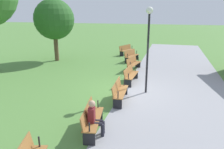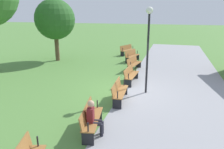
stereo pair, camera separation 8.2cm
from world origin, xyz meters
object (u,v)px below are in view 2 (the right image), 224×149
bench_2 (134,63)px  bench_5 (91,118)px  lamp_post (148,35)px  bench_3 (131,74)px  person_seated (94,117)px  bench_0 (127,50)px  bench_1 (132,55)px  bench_4 (119,91)px  tree_0 (55,20)px

bench_2 → bench_5: size_ratio=1.00×
bench_2 → bench_5: same height
bench_5 → lamp_post: (-4.08, 1.35, 2.38)m
bench_2 → bench_3: same height
person_seated → bench_0: bearing=177.3°
bench_1 → bench_4: (8.11, 0.94, 0.00)m
bench_5 → lamp_post: lamp_post is taller
bench_3 → bench_4: (2.73, 0.00, 0.00)m
bench_2 → lamp_post: size_ratio=0.45×
bench_1 → bench_5: size_ratio=1.00×
bench_0 → person_seated: size_ratio=1.52×
bench_1 → lamp_post: bearing=33.0°
bench_0 → bench_1: same height
person_seated → tree_0: (-9.68, -6.76, 2.65)m
bench_3 → person_seated: bearing=1.9°
bench_1 → bench_3: same height
bench_3 → bench_4: same height
bench_1 → bench_3: bearing=26.6°
bench_3 → person_seated: (5.64, -0.14, 0.16)m
person_seated → tree_0: tree_0 is taller
bench_5 → tree_0: 11.88m
bench_2 → person_seated: 8.36m
bench_0 → bench_3: 8.16m
bench_3 → lamp_post: (1.37, 1.04, 2.38)m
bench_4 → person_seated: 2.92m
bench_0 → person_seated: bearing=30.6°
bench_4 → tree_0: (-6.77, -6.90, 2.81)m
bench_0 → bench_2: size_ratio=0.99×
bench_0 → bench_5: (13.39, 1.55, 0.00)m
bench_1 → person_seated: person_seated is taller
bench_4 → person_seated: size_ratio=1.50×
lamp_post → bench_3: bearing=-142.8°
bench_0 → bench_4: same height
tree_0 → person_seated: bearing=34.9°
bench_1 → bench_4: same height
bench_2 → lamp_post: bearing=28.3°
bench_5 → bench_2: bearing=170.0°
bench_1 → lamp_post: (6.74, 1.98, 2.38)m
bench_0 → bench_3: bearing=36.6°
bench_2 → person_seated: size_ratio=1.53×
bench_1 → person_seated: bearing=20.8°
bench_4 → lamp_post: bearing=139.4°
bench_2 → bench_4: same height
tree_0 → bench_5: bearing=34.8°
bench_1 → bench_2: size_ratio=1.00×
bench_1 → bench_3: 5.46m
bench_0 → tree_0: tree_0 is taller
bench_2 → bench_1: bearing=-156.8°
bench_1 → bench_5: same height
bench_1 → tree_0: bearing=-60.7°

